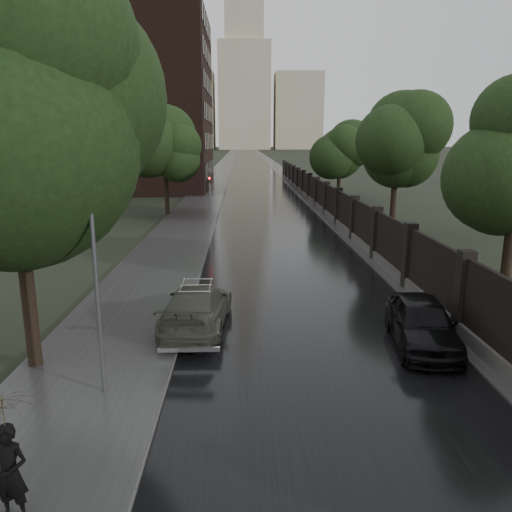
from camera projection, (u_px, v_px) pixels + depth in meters
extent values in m
plane|color=black|center=(345.00, 429.00, 10.49)|extent=(800.00, 800.00, 0.00)
cube|color=black|center=(247.00, 155.00, 195.38)|extent=(8.00, 420.00, 0.02)
cube|color=#2D2D2D|center=(231.00, 154.00, 195.19)|extent=(4.00, 420.00, 0.16)
cube|color=#2D2D2D|center=(261.00, 155.00, 195.53)|extent=(3.00, 420.00, 0.08)
cube|color=#383533|center=(322.00, 209.00, 41.70)|extent=(0.40, 75.00, 0.50)
cube|color=black|center=(322.00, 194.00, 41.42)|extent=(0.15, 75.00, 2.00)
cube|color=black|center=(284.00, 169.00, 78.43)|extent=(0.45, 0.45, 2.70)
cylinder|color=black|center=(22.00, 237.00, 12.37)|extent=(0.36, 0.36, 7.15)
sphere|color=black|center=(9.00, 117.00, 11.72)|extent=(5.44, 5.44, 5.44)
cylinder|color=black|center=(166.00, 179.00, 38.78)|extent=(0.36, 0.36, 5.85)
sphere|color=black|center=(165.00, 148.00, 38.25)|extent=(4.25, 4.25, 4.25)
cylinder|color=black|center=(510.00, 230.00, 17.85)|extent=(0.36, 0.36, 5.53)
cylinder|color=black|center=(394.00, 191.00, 31.48)|extent=(0.36, 0.36, 5.53)
sphere|color=black|center=(396.00, 155.00, 30.97)|extent=(4.08, 4.08, 4.08)
cylinder|color=black|center=(339.00, 172.00, 48.99)|extent=(0.36, 0.36, 5.53)
sphere|color=black|center=(340.00, 149.00, 48.49)|extent=(4.08, 4.08, 4.08)
cylinder|color=#59595E|center=(97.00, 296.00, 11.22)|extent=(0.10, 0.10, 5.00)
cube|color=#59595E|center=(89.00, 182.00, 10.64)|extent=(0.25, 0.12, 0.12)
cylinder|color=#59595E|center=(210.00, 205.00, 34.35)|extent=(0.12, 0.12, 3.00)
imported|color=#59595E|center=(210.00, 176.00, 33.89)|extent=(0.16, 0.20, 1.00)
sphere|color=#FF0C0C|center=(209.00, 178.00, 33.78)|extent=(0.14, 0.14, 0.14)
cube|color=black|center=(105.00, 104.00, 58.29)|extent=(24.00, 18.00, 20.00)
cube|color=tan|center=(191.00, 111.00, 296.49)|extent=(28.00, 22.00, 44.00)
cube|color=tan|center=(298.00, 112.00, 298.31)|extent=(28.00, 22.00, 44.00)
cube|color=tan|center=(244.00, 98.00, 295.57)|extent=(30.00, 30.00, 60.00)
cube|color=tan|center=(244.00, 25.00, 286.43)|extent=(22.00, 22.00, 40.00)
imported|color=#434739|center=(197.00, 307.00, 16.01)|extent=(2.28, 4.85, 1.37)
imported|color=black|center=(422.00, 323.00, 14.54)|extent=(2.23, 4.41, 1.44)
imported|color=black|center=(10.00, 473.00, 7.61)|extent=(0.63, 0.46, 1.60)
imported|color=black|center=(0.00, 397.00, 7.32)|extent=(1.05, 1.06, 0.85)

